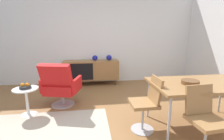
% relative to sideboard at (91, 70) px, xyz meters
% --- Properties ---
extents(ground_plane, '(8.32, 8.32, 0.00)m').
position_rel_sideboard_xyz_m(ground_plane, '(0.04, -2.30, -0.44)').
color(ground_plane, olive).
extents(wall_back, '(6.80, 0.12, 2.80)m').
position_rel_sideboard_xyz_m(wall_back, '(0.04, 0.30, 0.96)').
color(wall_back, white).
rests_on(wall_back, ground_plane).
extents(sideboard, '(1.60, 0.45, 0.72)m').
position_rel_sideboard_xyz_m(sideboard, '(0.00, 0.00, 0.00)').
color(sideboard, olive).
rests_on(sideboard, ground_plane).
extents(vase_cobalt, '(0.17, 0.17, 0.16)m').
position_rel_sideboard_xyz_m(vase_cobalt, '(0.54, 0.00, 0.36)').
color(vase_cobalt, navy).
rests_on(vase_cobalt, sideboard).
extents(vase_sculptural_dark, '(0.16, 0.16, 0.15)m').
position_rel_sideboard_xyz_m(vase_sculptural_dark, '(0.12, 0.00, 0.36)').
color(vase_sculptural_dark, navy).
rests_on(vase_sculptural_dark, sideboard).
extents(dining_table, '(1.60, 0.90, 0.74)m').
position_rel_sideboard_xyz_m(dining_table, '(1.71, -2.52, 0.26)').
color(dining_table, olive).
rests_on(dining_table, ground_plane).
extents(wooden_bowl_on_table, '(0.26, 0.26, 0.06)m').
position_rel_sideboard_xyz_m(wooden_bowl_on_table, '(1.47, -2.56, 0.33)').
color(wooden_bowl_on_table, brown).
rests_on(wooden_bowl_on_table, dining_table).
extents(dining_chair_near_window, '(0.43, 0.40, 0.86)m').
position_rel_sideboard_xyz_m(dining_chair_near_window, '(0.82, -2.52, 0.03)').
color(dining_chair_near_window, '#9E7042').
rests_on(dining_chair_near_window, ground_plane).
extents(dining_chair_front_left, '(0.43, 0.45, 0.86)m').
position_rel_sideboard_xyz_m(dining_chair_front_left, '(1.36, -3.08, 0.03)').
color(dining_chair_front_left, '#9E7042').
rests_on(dining_chair_front_left, ground_plane).
extents(lounge_chair_red, '(0.82, 0.78, 0.95)m').
position_rel_sideboard_xyz_m(lounge_chair_red, '(-0.65, -1.44, 0.03)').
color(lounge_chair_red, red).
rests_on(lounge_chair_red, ground_plane).
extents(side_table_round, '(0.44, 0.44, 0.52)m').
position_rel_sideboard_xyz_m(side_table_round, '(-1.21, -1.75, -0.12)').
color(side_table_round, white).
rests_on(side_table_round, ground_plane).
extents(fruit_bowl, '(0.20, 0.20, 0.11)m').
position_rel_sideboard_xyz_m(fruit_bowl, '(-1.21, -1.75, 0.12)').
color(fruit_bowl, '#262628').
rests_on(fruit_bowl, side_table_round).
extents(area_rug, '(2.20, 1.70, 0.01)m').
position_rel_sideboard_xyz_m(area_rug, '(-0.86, -2.56, -0.44)').
color(area_rug, '#B7AD99').
rests_on(area_rug, ground_plane).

